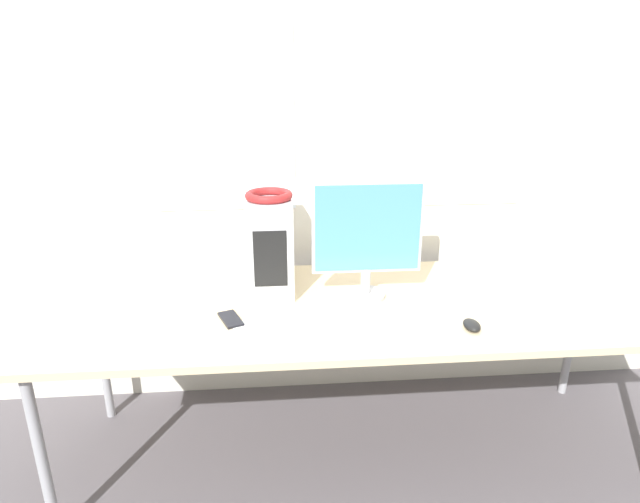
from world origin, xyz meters
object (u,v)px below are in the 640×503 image
headphones (269,195)px  pc_tower (270,243)px  mouse (472,325)px  monitor_main (367,234)px  cell_phone (231,319)px  keyboard (392,327)px

headphones → pc_tower: bearing=-90.0°
headphones → mouse: 0.95m
monitor_main → cell_phone: size_ratio=3.26×
pc_tower → monitor_main: size_ratio=0.79×
mouse → monitor_main: bearing=137.2°
pc_tower → mouse: (0.73, -0.47, -0.18)m
mouse → headphones: bearing=147.2°
pc_tower → cell_phone: size_ratio=2.56×
headphones → cell_phone: size_ratio=1.32×
keyboard → headphones: bearing=133.9°
pc_tower → cell_phone: (-0.16, -0.33, -0.19)m
headphones → cell_phone: headphones is taller
pc_tower → headphones: size_ratio=1.94×
pc_tower → keyboard: size_ratio=0.84×
keyboard → cell_phone: size_ratio=3.07×
monitor_main → pc_tower: bearing=158.3°
keyboard → mouse: mouse is taller
cell_phone → headphones: bearing=43.0°
pc_tower → mouse: bearing=-32.8°
headphones → keyboard: headphones is taller
headphones → mouse: (0.73, -0.47, -0.39)m
monitor_main → mouse: bearing=-42.8°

